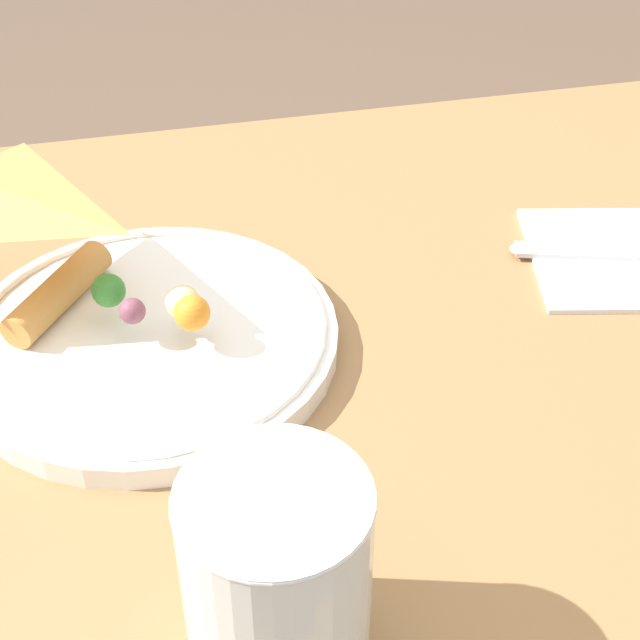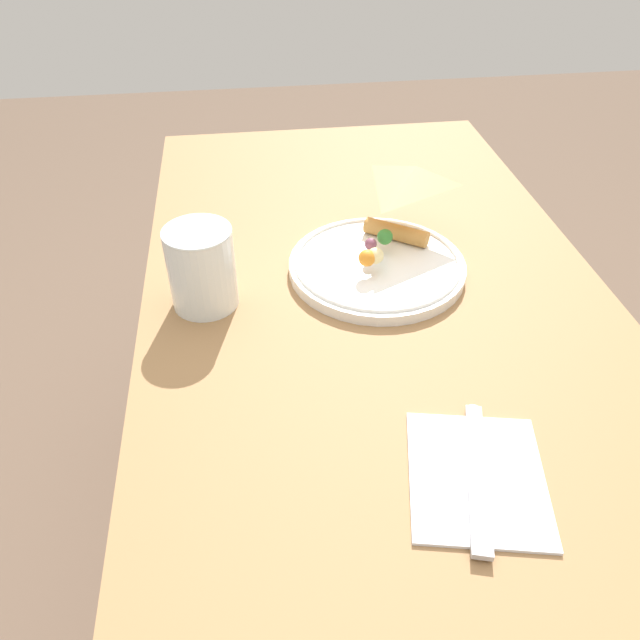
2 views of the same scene
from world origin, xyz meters
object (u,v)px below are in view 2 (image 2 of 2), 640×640
Objects in this scene: milk_glass at (202,269)px; butter_knife at (478,481)px; dining_table at (369,343)px; plate_pizza at (378,262)px; napkin_folded at (477,477)px.

butter_knife is at bearing -141.66° from milk_glass.
butter_knife is at bearing -175.04° from dining_table.
dining_table is 0.29m from milk_glass.
milk_glass is at bearing 100.13° from plate_pizza.
dining_table is 6.08× the size of napkin_folded.
milk_glass is 0.61× the size of butter_knife.
milk_glass is (-0.02, 0.23, 0.18)m from dining_table.
dining_table is 0.14m from plate_pizza.
dining_table is 9.88× the size of milk_glass.
milk_glass is at bearing 95.64° from dining_table.
napkin_folded reaches higher than dining_table.
milk_glass reaches higher than plate_pizza.
dining_table is at bearing -84.36° from milk_glass.
plate_pizza is 2.25× the size of milk_glass.
plate_pizza reaches higher than butter_knife.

